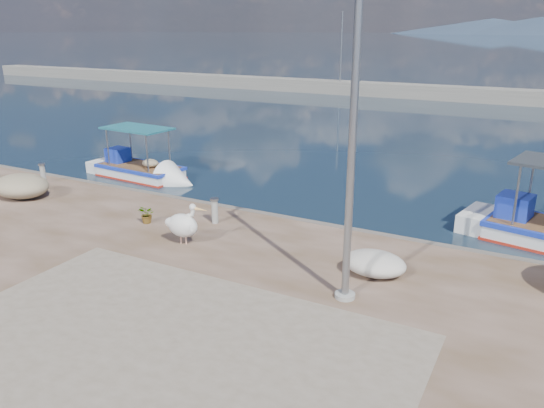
{
  "coord_description": "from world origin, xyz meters",
  "views": [
    {
      "loc": [
        6.7,
        -8.71,
        6.03
      ],
      "look_at": [
        0.0,
        3.8,
        1.3
      ],
      "focal_mm": 35.0,
      "sensor_mm": 36.0,
      "label": 1
    }
  ],
  "objects_px": {
    "boat_left": "(140,172)",
    "pelican": "(183,225)",
    "bollard_near": "(215,210)",
    "lamp_post": "(352,147)"
  },
  "relations": [
    {
      "from": "boat_left",
      "to": "bollard_near",
      "type": "relative_size",
      "value": 6.8
    },
    {
      "from": "lamp_post",
      "to": "bollard_near",
      "type": "xyz_separation_m",
      "value": [
        -5.06,
        2.5,
        -2.88
      ]
    },
    {
      "from": "boat_left",
      "to": "pelican",
      "type": "xyz_separation_m",
      "value": [
        6.92,
        -6.02,
        0.86
      ]
    },
    {
      "from": "boat_left",
      "to": "pelican",
      "type": "relative_size",
      "value": 4.29
    },
    {
      "from": "pelican",
      "to": "lamp_post",
      "type": "xyz_separation_m",
      "value": [
        4.89,
        -0.76,
        2.75
      ]
    },
    {
      "from": "pelican",
      "to": "lamp_post",
      "type": "relative_size",
      "value": 0.17
    },
    {
      "from": "pelican",
      "to": "lamp_post",
      "type": "distance_m",
      "value": 5.66
    },
    {
      "from": "lamp_post",
      "to": "pelican",
      "type": "bearing_deg",
      "value": 171.16
    },
    {
      "from": "boat_left",
      "to": "lamp_post",
      "type": "relative_size",
      "value": 0.75
    },
    {
      "from": "pelican",
      "to": "bollard_near",
      "type": "bearing_deg",
      "value": 84.78
    }
  ]
}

